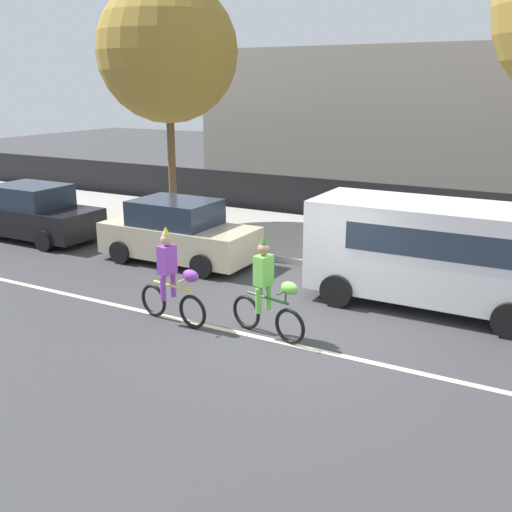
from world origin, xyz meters
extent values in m
plane|color=#38383A|center=(0.00, 0.00, 0.00)|extent=(80.00, 80.00, 0.00)
cube|color=beige|center=(0.00, -0.50, 0.00)|extent=(36.00, 0.14, 0.01)
cube|color=#9E9B93|center=(0.00, 6.50, 0.07)|extent=(60.00, 5.00, 0.15)
cube|color=black|center=(0.00, 9.40, 0.70)|extent=(40.00, 0.08, 1.40)
torus|color=black|center=(-1.83, -0.72, 0.33)|extent=(0.67, 0.16, 0.67)
torus|color=black|center=(-2.87, -0.58, 0.33)|extent=(0.67, 0.16, 0.67)
cylinder|color=#E5D84C|center=(-2.35, -0.65, 0.75)|extent=(0.96, 0.18, 0.05)
cylinder|color=#E5D84C|center=(-2.50, -0.63, 0.84)|extent=(0.04, 0.04, 0.18)
cylinder|color=#E5D84C|center=(-1.93, -0.71, 0.86)|extent=(0.04, 0.04, 0.23)
cylinder|color=#E5D84C|center=(-1.93, -0.71, 0.98)|extent=(0.10, 0.50, 0.03)
ellipsoid|color=purple|center=(-1.85, -0.72, 1.05)|extent=(0.38, 0.25, 0.24)
cube|color=purple|center=(-2.45, -0.64, 1.26)|extent=(0.28, 0.35, 0.56)
sphere|color=tan|center=(-2.45, -0.64, 1.66)|extent=(0.22, 0.22, 0.22)
cone|color=#E5D84C|center=(-2.45, -0.64, 1.84)|extent=(0.14, 0.14, 0.16)
cylinder|color=purple|center=(-2.46, -0.78, 0.71)|extent=(0.11, 0.11, 0.48)
cylinder|color=purple|center=(-2.43, -0.50, 0.71)|extent=(0.11, 0.11, 0.48)
torus|color=black|center=(0.11, -0.47, 0.33)|extent=(0.67, 0.21, 0.67)
torus|color=black|center=(-0.91, -0.25, 0.33)|extent=(0.67, 0.21, 0.67)
cylinder|color=#266626|center=(-0.40, -0.36, 0.75)|extent=(0.95, 0.25, 0.05)
cylinder|color=#266626|center=(-0.55, -0.33, 0.84)|extent=(0.04, 0.04, 0.18)
cylinder|color=#266626|center=(0.01, -0.45, 0.86)|extent=(0.04, 0.04, 0.23)
cylinder|color=#266626|center=(0.01, -0.45, 0.98)|extent=(0.14, 0.50, 0.03)
ellipsoid|color=#72CC4C|center=(0.09, -0.47, 1.05)|extent=(0.39, 0.27, 0.24)
cube|color=#72CC4C|center=(-0.50, -0.34, 1.26)|extent=(0.30, 0.36, 0.56)
sphere|color=#9E7051|center=(-0.50, -0.34, 1.66)|extent=(0.22, 0.22, 0.22)
cone|color=#266626|center=(-0.50, -0.34, 1.84)|extent=(0.14, 0.14, 0.16)
cylinder|color=#72CC4C|center=(-0.53, -0.48, 0.71)|extent=(0.11, 0.11, 0.48)
cylinder|color=#72CC4C|center=(-0.47, -0.20, 0.71)|extent=(0.11, 0.11, 0.48)
cube|color=white|center=(1.86, 2.70, 1.23)|extent=(5.00, 2.00, 1.90)
cube|color=#283342|center=(2.26, 2.70, 1.58)|extent=(3.90, 2.02, 0.56)
cylinder|color=black|center=(3.56, 1.70, 0.35)|extent=(0.70, 0.22, 0.70)
cylinder|color=black|center=(0.16, 1.70, 0.35)|extent=(0.70, 0.22, 0.70)
cylinder|color=black|center=(0.16, 3.70, 0.35)|extent=(0.70, 0.22, 0.70)
cube|color=black|center=(-9.86, 2.67, 0.60)|extent=(4.10, 1.72, 0.80)
cube|color=#232D3D|center=(-9.96, 2.67, 1.32)|extent=(2.10, 1.58, 0.64)
cylinder|color=black|center=(-8.59, 1.81, 0.30)|extent=(0.60, 0.20, 0.60)
cylinder|color=black|center=(-8.59, 3.53, 0.30)|extent=(0.60, 0.20, 0.60)
cylinder|color=black|center=(-11.13, 3.53, 0.30)|extent=(0.60, 0.20, 0.60)
cube|color=beige|center=(-4.66, 2.78, 0.60)|extent=(4.10, 1.72, 0.80)
cube|color=#232D3D|center=(-4.76, 2.78, 1.32)|extent=(2.10, 1.58, 0.64)
cylinder|color=black|center=(-3.39, 1.92, 0.30)|extent=(0.60, 0.20, 0.60)
cylinder|color=black|center=(-3.39, 3.64, 0.30)|extent=(0.60, 0.20, 0.60)
cylinder|color=black|center=(-5.93, 1.92, 0.30)|extent=(0.60, 0.20, 0.60)
cylinder|color=black|center=(-5.93, 3.64, 0.30)|extent=(0.60, 0.20, 0.60)
cylinder|color=brown|center=(-6.98, 5.69, 2.06)|extent=(0.24, 0.24, 3.82)
sphere|color=olive|center=(-6.98, 5.69, 5.44)|extent=(4.20, 4.20, 4.20)
camera|label=1|loc=(4.38, -9.49, 4.53)|focal=42.00mm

